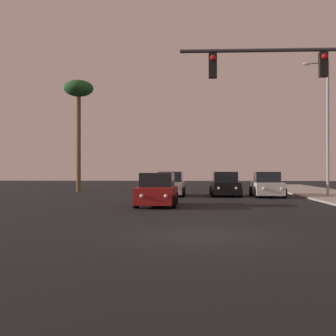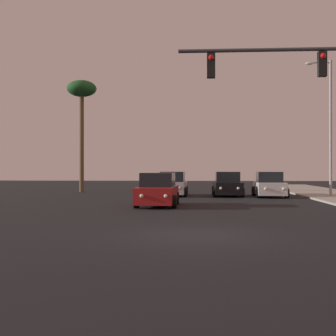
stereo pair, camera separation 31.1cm
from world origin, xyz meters
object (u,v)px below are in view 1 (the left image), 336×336
car_red (157,191)px  car_white (267,185)px  car_silver (170,185)px  traffic_light_mast (336,89)px  car_black (225,185)px  palm_tree_mid (79,95)px  street_lamp (326,120)px

car_red → car_white: bearing=-127.7°
car_silver → traffic_light_mast: traffic_light_mast is taller
traffic_light_mast → car_red: bearing=137.8°
car_black → car_silver: bearing=-1.7°
palm_tree_mid → traffic_light_mast: bearing=-54.5°
car_black → car_white: (2.76, -0.69, 0.00)m
car_white → palm_tree_mid: 16.90m
car_white → street_lamp: 5.85m
car_black → palm_tree_mid: palm_tree_mid is taller
car_silver → traffic_light_mast: size_ratio=0.53×
car_red → traffic_light_mast: traffic_light_mast is taller
traffic_light_mast → street_lamp: 14.99m
car_red → car_black: bearing=-112.5°
car_black → palm_tree_mid: (-11.47, 5.00, 7.12)m
car_white → car_silver: 6.59m
traffic_light_mast → street_lamp: bearing=75.5°
car_red → traffic_light_mast: (6.97, -6.32, 4.01)m
traffic_light_mast → car_silver: bearing=113.7°
car_white → car_silver: same height
traffic_light_mast → car_black: bearing=100.9°
car_red → traffic_light_mast: 10.22m
traffic_light_mast → palm_tree_mid: 24.98m
car_black → car_white: size_ratio=0.99×
traffic_light_mast → palm_tree_mid: (-14.38, 20.19, 3.11)m
car_silver → traffic_light_mast: bearing=115.5°
street_lamp → car_black: bearing=174.2°
car_black → car_silver: (-3.78, 0.08, 0.00)m
street_lamp → palm_tree_mid: size_ratio=0.99×
car_black → car_red: size_ratio=0.99×
traffic_light_mast → palm_tree_mid: bearing=125.5°
car_red → car_silver: bearing=-89.6°
car_black → car_silver: 3.78m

